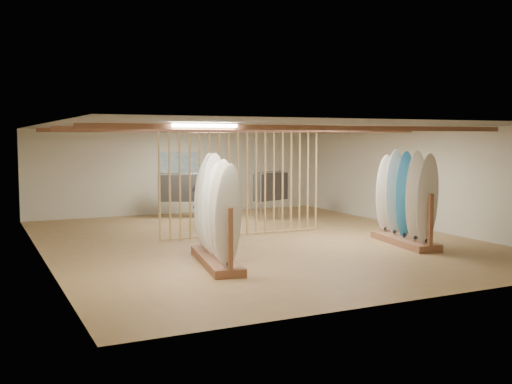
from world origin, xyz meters
name	(u,v)px	position (x,y,z in m)	size (l,w,h in m)	color
floor	(256,240)	(0.00, 0.00, 0.00)	(12.00, 12.00, 0.00)	#AA8352
ceiling	(256,126)	(0.00, 0.00, 2.80)	(12.00, 12.00, 0.00)	gray
wall_back	(179,172)	(0.00, 6.00, 1.40)	(12.00, 12.00, 0.00)	silver
wall_front	(424,211)	(0.00, -6.00, 1.40)	(12.00, 12.00, 0.00)	silver
wall_left	(40,192)	(-5.00, 0.00, 1.40)	(12.00, 12.00, 0.00)	silver
wall_right	(416,178)	(5.00, 0.00, 1.40)	(12.00, 12.00, 0.00)	silver
ceiling_slats	(256,130)	(0.00, 0.00, 2.72)	(9.50, 6.12, 0.10)	#945F43
light_panels	(256,129)	(0.00, 0.00, 2.74)	(1.20, 0.35, 0.06)	white
bamboo_partition	(243,182)	(0.00, 0.80, 1.40)	(4.45, 0.05, 2.78)	tan
poster	(179,166)	(0.00, 5.98, 1.60)	(1.40, 0.03, 0.90)	#3479B9
rack_left	(216,228)	(-1.93, -2.18, 0.73)	(1.05, 2.71, 2.14)	#945F43
rack_right	(405,213)	(2.93, -2.04, 0.74)	(0.97, 2.36, 2.18)	#945F43
clothing_rack_a	(181,188)	(-0.35, 4.74, 0.95)	(1.30, 0.81, 1.46)	silver
clothing_rack_b	(271,187)	(2.27, 3.66, 0.98)	(1.34, 0.83, 1.51)	silver
shopper_a	(202,194)	(-0.31, 2.95, 0.90)	(0.66, 0.44, 1.80)	#2C2932
shopper_b	(207,193)	(0.07, 3.58, 0.87)	(0.84, 0.65, 1.74)	#3C352E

